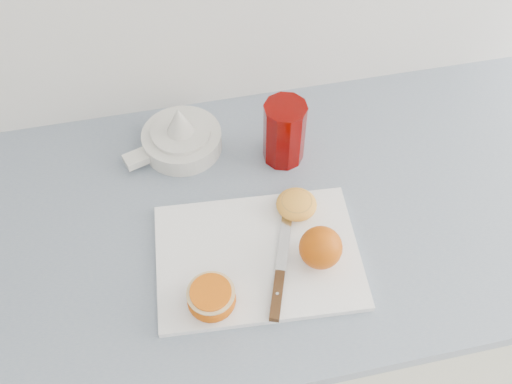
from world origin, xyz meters
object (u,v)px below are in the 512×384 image
citrus_juicer (181,137)px  red_tumbler (284,134)px  counter (253,318)px  cutting_board (258,256)px  half_orange (211,299)px

citrus_juicer → red_tumbler: bearing=-18.5°
counter → cutting_board: bearing=-96.0°
cutting_board → red_tumbler: 0.24m
half_orange → red_tumbler: bearing=57.4°
cutting_board → half_orange: (-0.09, -0.08, 0.03)m
counter → citrus_juicer: size_ratio=13.59×
counter → half_orange: half_orange is taller
counter → citrus_juicer: (-0.10, 0.18, 0.47)m
counter → red_tumbler: (0.09, 0.12, 0.50)m
counter → cutting_board: (-0.01, -0.10, 0.45)m
citrus_juicer → red_tumbler: 0.20m
cutting_board → citrus_juicer: 0.29m
counter → cutting_board: cutting_board is taller
citrus_juicer → counter: bearing=-60.6°
cutting_board → citrus_juicer: citrus_juicer is taller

